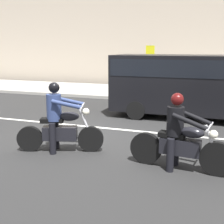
{
  "coord_description": "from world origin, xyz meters",
  "views": [
    {
      "loc": [
        3.51,
        -7.56,
        2.45
      ],
      "look_at": [
        1.02,
        -0.59,
        0.86
      ],
      "focal_mm": 49.38,
      "sensor_mm": 36.0,
      "label": 1
    }
  ],
  "objects": [
    {
      "name": "lane_marking_stripe",
      "position": [
        0.73,
        0.9,
        0.0
      ],
      "size": [
        18.0,
        0.14,
        0.01
      ],
      "primitive_type": "cube",
      "color": "silver",
      "rests_on": "ground_plane"
    },
    {
      "name": "motorcycle_with_rider_black_leather",
      "position": [
        2.81,
        -1.57,
        0.63
      ],
      "size": [
        2.11,
        0.71,
        1.56
      ],
      "color": "black",
      "rests_on": "ground_plane"
    },
    {
      "name": "pedestrian_bystander",
      "position": [
        -1.42,
        8.8,
        1.17
      ],
      "size": [
        0.34,
        0.34,
        1.76
      ],
      "color": "black",
      "rests_on": "sidewalk_slab"
    },
    {
      "name": "motorcycle_with_rider_denim_blue",
      "position": [
        -0.0,
        -1.41,
        0.67
      ],
      "size": [
        1.97,
        0.9,
        1.64
      ],
      "color": "black",
      "rests_on": "ground_plane"
    },
    {
      "name": "sidewalk_slab",
      "position": [
        0.0,
        8.0,
        0.07
      ],
      "size": [
        40.0,
        4.4,
        0.14
      ],
      "primitive_type": "cube",
      "color": "#99968E",
      "rests_on": "ground_plane"
    },
    {
      "name": "street_sign_post",
      "position": [
        0.05,
        7.79,
        1.58
      ],
      "size": [
        0.44,
        0.08,
        2.36
      ],
      "color": "gray",
      "rests_on": "sidewalk_slab"
    },
    {
      "name": "ground_plane",
      "position": [
        0.0,
        0.0,
        0.0
      ],
      "size": [
        80.0,
        80.0,
        0.0
      ],
      "primitive_type": "plane",
      "color": "#262626"
    },
    {
      "name": "parked_van_black",
      "position": [
        2.44,
        3.2,
        1.26
      ],
      "size": [
        5.13,
        1.96,
        2.15
      ],
      "color": "black",
      "rests_on": "ground_plane"
    }
  ]
}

